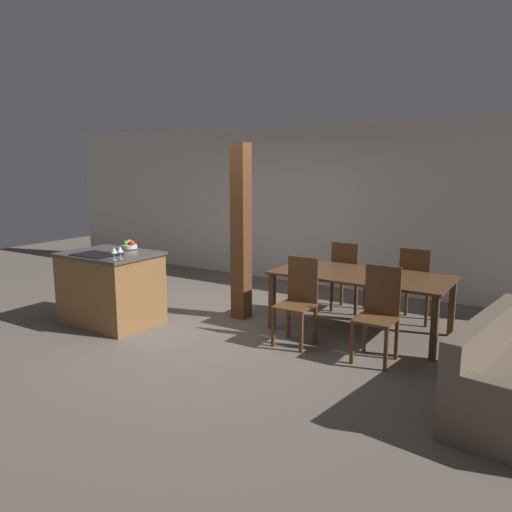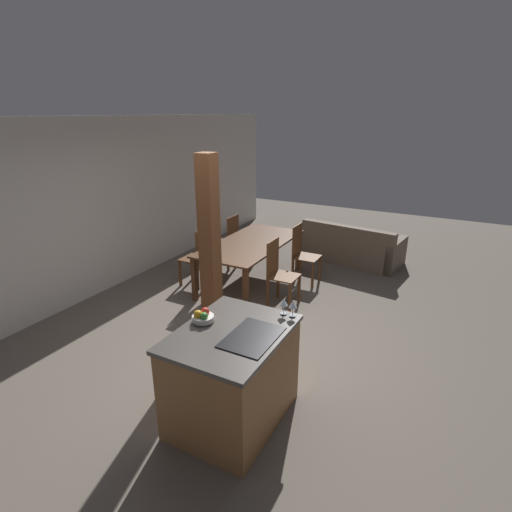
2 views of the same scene
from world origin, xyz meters
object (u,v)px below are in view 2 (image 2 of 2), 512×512
at_px(wine_glass_near, 293,305).
at_px(dining_chair_far_left, 198,256).
at_px(kitchen_island, 232,375).
at_px(couch, 352,248).
at_px(dining_table, 251,247).
at_px(dining_chair_far_right, 228,241).
at_px(dining_chair_near_left, 279,272).
at_px(wine_glass_middle, 284,303).
at_px(timber_post, 210,247).
at_px(dining_chair_near_right, 303,253).
at_px(fruit_bowl, 203,317).

bearing_deg(wine_glass_near, dining_chair_far_left, 52.60).
distance_m(kitchen_island, couch, 4.73).
xyz_separation_m(kitchen_island, wine_glass_near, (0.50, -0.37, 0.59)).
relative_size(dining_table, dining_chair_far_right, 2.11).
distance_m(dining_chair_near_left, dining_chair_far_right, 1.74).
relative_size(wine_glass_middle, dining_table, 0.07).
distance_m(dining_chair_far_left, dining_chair_far_right, 0.94).
bearing_deg(couch, dining_chair_far_left, 58.19).
bearing_deg(timber_post, kitchen_island, -139.84).
bearing_deg(kitchen_island, timber_post, 40.16).
bearing_deg(dining_chair_near_right, kitchen_island, -169.35).
relative_size(wine_glass_near, dining_chair_far_right, 0.15).
xyz_separation_m(kitchen_island, couch, (4.73, 0.14, -0.20)).
relative_size(dining_table, dining_chair_near_right, 2.11).
bearing_deg(dining_chair_near_right, dining_table, 122.69).
height_order(couch, timber_post, timber_post).
height_order(kitchen_island, dining_chair_far_left, dining_chair_far_left).
xyz_separation_m(dining_chair_far_left, timber_post, (-1.09, -1.00, 0.64)).
height_order(wine_glass_middle, dining_chair_far_left, wine_glass_middle).
bearing_deg(dining_chair_near_right, fruit_bowl, -174.73).
bearing_deg(dining_chair_near_left, dining_chair_far_left, 90.00).
relative_size(fruit_bowl, dining_chair_near_left, 0.20).
height_order(dining_table, dining_chair_far_right, dining_chair_far_right).
relative_size(kitchen_island, fruit_bowl, 5.76).
height_order(dining_table, dining_chair_far_left, dining_chair_far_left).
relative_size(wine_glass_near, dining_chair_near_left, 0.15).
distance_m(fruit_bowl, couch, 4.76).
bearing_deg(fruit_bowl, timber_post, 31.32).
bearing_deg(couch, dining_table, 64.95).
relative_size(fruit_bowl, dining_table, 0.10).
bearing_deg(wine_glass_near, dining_chair_far_right, 41.09).
distance_m(fruit_bowl, dining_table, 3.03).
height_order(dining_table, dining_chair_near_right, dining_chair_near_right).
bearing_deg(dining_chair_far_left, kitchen_island, 41.24).
relative_size(kitchen_island, timber_post, 0.51).
height_order(fruit_bowl, dining_table, fruit_bowl).
distance_m(wine_glass_middle, dining_chair_far_right, 3.73).
relative_size(wine_glass_near, dining_table, 0.07).
distance_m(kitchen_island, dining_chair_far_right, 3.93).
xyz_separation_m(dining_chair_near_left, dining_chair_far_right, (0.94, 1.47, 0.00)).
xyz_separation_m(dining_chair_far_left, couch, (2.34, -1.95, -0.25)).
distance_m(kitchen_island, dining_chair_near_left, 2.47).
bearing_deg(kitchen_island, wine_glass_middle, -28.83).
bearing_deg(dining_chair_far_right, fruit_bowl, 28.22).
distance_m(fruit_bowl, dining_chair_near_right, 3.35).
bearing_deg(dining_chair_far_right, timber_post, 26.20).
bearing_deg(wine_glass_middle, dining_table, 34.81).
height_order(kitchen_island, couch, kitchen_island).
bearing_deg(kitchen_island, dining_chair_near_right, 10.65).
relative_size(dining_chair_near_right, dining_chair_far_left, 1.00).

